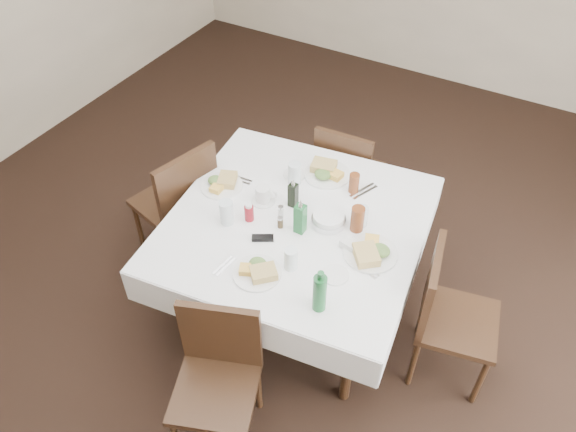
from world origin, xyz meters
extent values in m
plane|color=black|center=(0.00, 0.00, 0.00)|extent=(7.00, 7.00, 0.00)
cylinder|color=black|center=(-0.50, -0.38, 0.36)|extent=(0.06, 0.06, 0.72)
cylinder|color=black|center=(-0.63, 0.64, 0.36)|extent=(0.06, 0.06, 0.72)
cylinder|color=black|center=(0.52, -0.26, 0.36)|extent=(0.06, 0.06, 0.72)
cylinder|color=black|center=(0.40, 0.76, 0.36)|extent=(0.06, 0.06, 0.72)
cube|color=black|center=(-0.05, 0.19, 0.73)|extent=(1.43, 1.43, 0.03)
cube|color=white|center=(-0.05, 0.19, 0.76)|extent=(1.58, 1.58, 0.01)
cube|color=white|center=(-0.14, 0.89, 0.65)|extent=(1.41, 0.18, 0.22)
cube|color=white|center=(0.03, -0.51, 0.65)|extent=(1.41, 0.18, 0.22)
cube|color=white|center=(0.65, 0.27, 0.65)|extent=(0.18, 1.41, 0.22)
cube|color=white|center=(-0.76, 0.11, 0.65)|extent=(0.18, 1.41, 0.22)
cube|color=black|center=(-0.12, 1.14, 0.42)|extent=(0.43, 0.43, 0.04)
cube|color=black|center=(-0.11, 0.95, 0.64)|extent=(0.41, 0.06, 0.45)
cylinder|color=black|center=(0.05, 1.32, 0.21)|extent=(0.03, 0.03, 0.42)
cylinder|color=black|center=(0.06, 0.97, 0.21)|extent=(0.03, 0.03, 0.42)
cylinder|color=black|center=(-0.31, 1.30, 0.21)|extent=(0.03, 0.03, 0.42)
cylinder|color=black|center=(-0.29, 0.95, 0.21)|extent=(0.03, 0.03, 0.42)
cube|color=black|center=(0.02, -0.78, 0.42)|extent=(0.53, 0.53, 0.04)
cube|color=black|center=(-0.04, -0.61, 0.65)|extent=(0.40, 0.18, 0.45)
cylinder|color=black|center=(-0.21, -0.68, 0.21)|extent=(0.03, 0.03, 0.42)
cylinder|color=black|center=(0.13, -0.56, 0.21)|extent=(0.03, 0.03, 0.42)
cube|color=black|center=(0.96, 0.22, 0.44)|extent=(0.50, 0.50, 0.04)
cube|color=black|center=(0.77, 0.18, 0.67)|extent=(0.12, 0.43, 0.47)
cylinder|color=black|center=(1.18, 0.07, 0.22)|extent=(0.03, 0.03, 0.44)
cylinder|color=black|center=(0.81, 0.00, 0.22)|extent=(0.03, 0.03, 0.44)
cylinder|color=black|center=(1.11, 0.43, 0.22)|extent=(0.03, 0.03, 0.44)
cylinder|color=black|center=(0.75, 0.36, 0.22)|extent=(0.03, 0.03, 0.44)
cube|color=black|center=(-1.00, 0.21, 0.46)|extent=(0.56, 0.56, 0.04)
cube|color=black|center=(-0.80, 0.16, 0.71)|extent=(0.16, 0.45, 0.49)
cylinder|color=black|center=(-1.14, 0.45, 0.23)|extent=(0.04, 0.04, 0.46)
cylinder|color=black|center=(-0.76, 0.35, 0.23)|extent=(0.04, 0.04, 0.46)
cylinder|color=black|center=(-1.24, 0.07, 0.23)|extent=(0.04, 0.04, 0.46)
cylinder|color=black|center=(-0.87, -0.03, 0.23)|extent=(0.04, 0.04, 0.46)
cylinder|color=white|center=(-0.08, 0.64, 0.77)|extent=(0.29, 0.29, 0.02)
cube|color=tan|center=(-0.12, 0.67, 0.80)|extent=(0.17, 0.15, 0.05)
cube|color=yellow|center=(-0.03, 0.64, 0.80)|extent=(0.11, 0.09, 0.04)
ellipsoid|color=#3A6724|center=(-0.09, 0.60, 0.80)|extent=(0.11, 0.10, 0.05)
cylinder|color=white|center=(-0.04, -0.26, 0.77)|extent=(0.26, 0.26, 0.01)
cube|color=tan|center=(0.00, -0.26, 0.80)|extent=(0.17, 0.17, 0.04)
cube|color=yellow|center=(-0.08, -0.28, 0.79)|extent=(0.11, 0.10, 0.03)
ellipsoid|color=#3A6724|center=(-0.06, -0.22, 0.80)|extent=(0.10, 0.09, 0.04)
cylinder|color=white|center=(0.42, 0.16, 0.77)|extent=(0.30, 0.30, 0.02)
cube|color=tan|center=(0.42, 0.11, 0.80)|extent=(0.19, 0.20, 0.05)
cube|color=yellow|center=(0.40, 0.21, 0.80)|extent=(0.10, 0.12, 0.04)
ellipsoid|color=#3A6724|center=(0.47, 0.18, 0.80)|extent=(0.11, 0.10, 0.05)
cylinder|color=white|center=(-0.59, 0.23, 0.77)|extent=(0.26, 0.26, 0.01)
cube|color=tan|center=(-0.58, 0.27, 0.80)|extent=(0.15, 0.16, 0.04)
cube|color=yellow|center=(-0.59, 0.18, 0.79)|extent=(0.07, 0.09, 0.03)
ellipsoid|color=#3A6724|center=(-0.64, 0.23, 0.80)|extent=(0.10, 0.09, 0.04)
cylinder|color=white|center=(-0.26, 0.54, 0.77)|extent=(0.14, 0.14, 0.01)
cylinder|color=white|center=(0.32, -0.07, 0.77)|extent=(0.15, 0.15, 0.01)
cylinder|color=silver|center=(-0.22, 0.48, 0.83)|extent=(0.08, 0.08, 0.14)
cylinder|color=silver|center=(0.09, -0.13, 0.83)|extent=(0.07, 0.07, 0.13)
cylinder|color=silver|center=(0.28, 0.34, 0.83)|extent=(0.07, 0.07, 0.13)
cylinder|color=silver|center=(-0.39, -0.01, 0.84)|extent=(0.08, 0.08, 0.15)
cylinder|color=brown|center=(0.13, 0.59, 0.83)|extent=(0.06, 0.06, 0.13)
cylinder|color=brown|center=(0.28, 0.30, 0.84)|extent=(0.08, 0.08, 0.16)
cylinder|color=silver|center=(0.12, 0.26, 0.78)|extent=(0.20, 0.20, 0.04)
cylinder|color=white|center=(0.12, 0.26, 0.81)|extent=(0.18, 0.18, 0.04)
cube|color=black|center=(-0.13, 0.30, 0.84)|extent=(0.05, 0.05, 0.16)
cone|color=silver|center=(-0.13, 0.30, 0.94)|extent=(0.03, 0.03, 0.04)
cube|color=#1A5F2C|center=(0.01, 0.13, 0.86)|extent=(0.06, 0.06, 0.19)
cone|color=silver|center=(0.01, 0.13, 0.97)|extent=(0.03, 0.03, 0.05)
cylinder|color=maroon|center=(-0.29, 0.07, 0.81)|extent=(0.05, 0.05, 0.10)
cylinder|color=white|center=(-0.29, 0.07, 0.87)|extent=(0.04, 0.04, 0.02)
cylinder|color=white|center=(-0.15, 0.18, 0.79)|extent=(0.03, 0.03, 0.06)
cylinder|color=silver|center=(-0.15, 0.18, 0.83)|extent=(0.03, 0.03, 0.01)
cylinder|color=#43341F|center=(-0.11, 0.10, 0.79)|extent=(0.03, 0.03, 0.06)
cylinder|color=silver|center=(-0.11, 0.10, 0.83)|extent=(0.03, 0.03, 0.01)
cylinder|color=white|center=(-0.30, 0.24, 0.77)|extent=(0.14, 0.14, 0.01)
cylinder|color=white|center=(-0.30, 0.24, 0.82)|extent=(0.09, 0.09, 0.09)
cylinder|color=black|center=(-0.30, 0.24, 0.85)|extent=(0.07, 0.07, 0.01)
torus|color=white|center=(-0.25, 0.26, 0.82)|extent=(0.06, 0.04, 0.06)
cube|color=black|center=(-0.14, -0.03, 0.77)|extent=(0.12, 0.09, 0.03)
cylinder|color=#1A5F2C|center=(0.34, -0.29, 0.87)|extent=(0.07, 0.07, 0.22)
cylinder|color=#1A5F2C|center=(0.34, -0.29, 1.00)|extent=(0.03, 0.03, 0.04)
cube|color=white|center=(0.30, 0.14, 0.79)|extent=(0.10, 0.07, 0.05)
cube|color=pink|center=(0.30, 0.14, 0.79)|extent=(0.08, 0.05, 0.02)
cube|color=silver|center=(0.17, 0.62, 0.77)|extent=(0.09, 0.19, 0.01)
cube|color=silver|center=(0.20, 0.60, 0.77)|extent=(0.09, 0.19, 0.01)
cube|color=silver|center=(-0.21, -0.30, 0.77)|extent=(0.03, 0.15, 0.01)
cube|color=silver|center=(-0.23, -0.30, 0.77)|extent=(0.03, 0.15, 0.01)
cube|color=silver|center=(0.45, 0.04, 0.77)|extent=(0.15, 0.07, 0.01)
cube|color=silver|center=(0.45, 0.06, 0.77)|extent=(0.15, 0.07, 0.01)
cube|color=silver|center=(-0.55, 0.35, 0.77)|extent=(0.19, 0.03, 0.01)
cube|color=silver|center=(-0.55, 0.32, 0.77)|extent=(0.19, 0.03, 0.01)
camera|label=1|loc=(1.04, -1.85, 3.01)|focal=35.00mm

